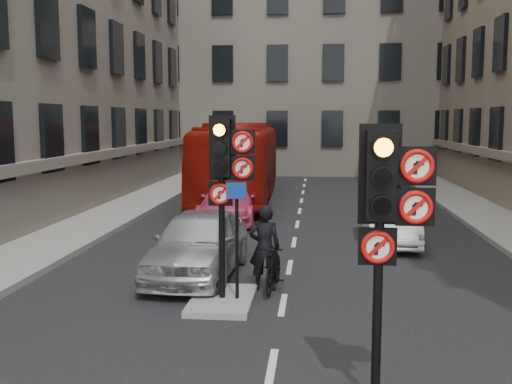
% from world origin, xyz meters
% --- Properties ---
extents(pavement_left, '(3.00, 50.00, 0.16)m').
position_xyz_m(pavement_left, '(-7.20, 12.00, 0.08)').
color(pavement_left, gray).
rests_on(pavement_left, ground).
extents(centre_island, '(1.20, 2.00, 0.12)m').
position_xyz_m(centre_island, '(-1.20, 5.00, 0.06)').
color(centre_island, gray).
rests_on(centre_island, ground).
extents(building_far, '(30.00, 14.00, 20.00)m').
position_xyz_m(building_far, '(0.00, 38.00, 10.00)').
color(building_far, gray).
rests_on(building_far, ground).
extents(signal_near, '(0.91, 0.40, 3.58)m').
position_xyz_m(signal_near, '(1.49, 0.99, 2.58)').
color(signal_near, black).
rests_on(signal_near, ground).
extents(signal_far, '(0.91, 0.40, 3.58)m').
position_xyz_m(signal_far, '(-1.11, 4.99, 2.70)').
color(signal_far, black).
rests_on(signal_far, centre_island).
extents(car_silver, '(2.02, 4.62, 1.55)m').
position_xyz_m(car_silver, '(-2.07, 7.00, 0.77)').
color(car_silver, '#B1B5B9').
rests_on(car_silver, ground).
extents(car_white, '(1.46, 4.05, 1.33)m').
position_xyz_m(car_white, '(2.77, 11.17, 0.66)').
color(car_white, silver).
rests_on(car_white, ground).
extents(car_pink, '(2.07, 4.77, 1.36)m').
position_xyz_m(car_pink, '(-2.44, 14.57, 0.68)').
color(car_pink, '#D73F70').
rests_on(car_pink, ground).
extents(bus_red, '(3.28, 12.41, 3.43)m').
position_xyz_m(bus_red, '(-2.82, 20.25, 1.72)').
color(bus_red, maroon).
rests_on(bus_red, ground).
extents(motorcycle, '(0.65, 1.78, 1.05)m').
position_xyz_m(motorcycle, '(-0.26, 6.00, 0.52)').
color(motorcycle, black).
rests_on(motorcycle, ground).
extents(motorcyclist, '(0.71, 0.51, 1.84)m').
position_xyz_m(motorcyclist, '(-0.45, 6.00, 0.92)').
color(motorcyclist, black).
rests_on(motorcyclist, ground).
extents(info_sign, '(0.40, 0.13, 2.30)m').
position_xyz_m(info_sign, '(-0.90, 4.94, 1.61)').
color(info_sign, black).
rests_on(info_sign, centre_island).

